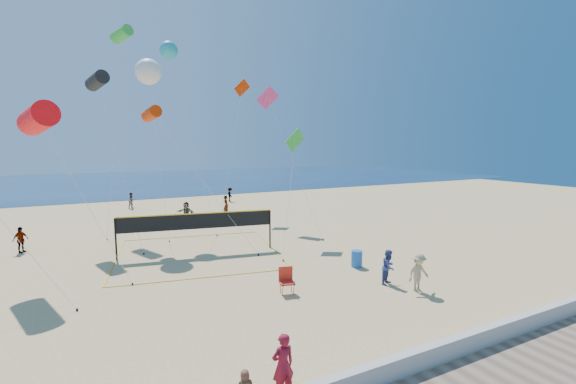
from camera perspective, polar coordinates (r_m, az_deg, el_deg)
name	(u,v)px	position (r m, az deg, el deg)	size (l,w,h in m)	color
ground	(277,346)	(13.32, -1.71, -21.90)	(120.00, 120.00, 0.00)	tan
ocean	(124,182)	(72.98, -23.18, 1.43)	(140.00, 50.00, 0.03)	#10234F
woman	(283,365)	(10.75, -0.76, -24.29)	(0.62, 0.41, 1.71)	maroon
bystander_a	(389,267)	(18.77, 14.70, -10.68)	(0.78, 0.61, 1.61)	navy
bystander_b	(418,273)	(18.15, 18.76, -11.25)	(1.12, 0.64, 1.73)	tan
far_person_0	(20,240)	(28.16, -34.87, -5.83)	(0.92, 0.38, 1.57)	gray
far_person_1	(186,212)	(32.84, -14.84, -2.95)	(1.63, 0.52, 1.75)	gray
far_person_2	(226,206)	(34.91, -9.16, -2.08)	(0.70, 0.46, 1.91)	gray
far_person_3	(132,201)	(42.00, -22.14, -1.20)	(0.78, 0.60, 1.60)	gray
far_person_4	(230,195)	(44.12, -8.58, -0.40)	(1.01, 0.58, 1.57)	gray
camp_chair	(286,279)	(17.13, -0.26, -12.72)	(0.73, 0.86, 1.27)	red
trash_barrel	(357,259)	(20.99, 10.15, -9.70)	(0.58, 0.58, 0.87)	#1B5AB4
volleyball_net	(197,226)	(23.44, -13.33, -4.90)	(10.52, 10.40, 2.43)	black
kite_0	(38,119)	(22.33, -33.04, 9.09)	(4.63, 5.35, 8.48)	#FD0C11
kite_1	(97,81)	(29.36, -26.42, 14.53)	(2.60, 6.77, 11.24)	black
kite_2	(152,114)	(27.21, -19.54, 10.83)	(5.30, 7.71, 8.96)	red
kite_4	(295,145)	(26.07, 0.98, 6.98)	(4.12, 4.88, 7.59)	green
kite_5	(270,104)	(32.18, -2.69, 12.92)	(1.66, 8.60, 11.19)	#E9397B
kite_6	(148,72)	(28.77, -19.99, 16.39)	(1.95, 3.26, 12.18)	silver
kite_7	(169,50)	(31.95, -17.26, 19.42)	(2.92, 5.61, 14.13)	teal
kite_8	(122,34)	(35.32, -23.42, 20.63)	(2.95, 7.08, 15.69)	green
kite_9	(241,95)	(36.63, -7.00, 14.05)	(3.99, 2.80, 12.47)	red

